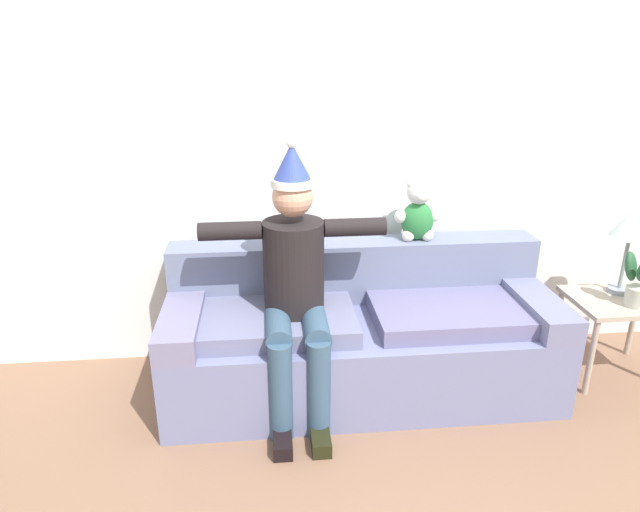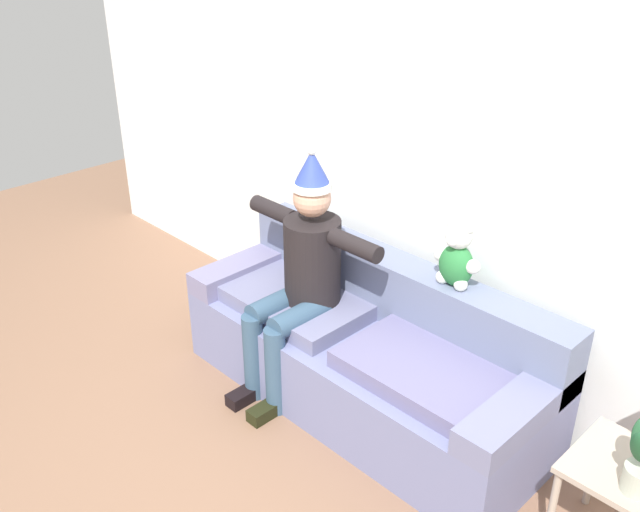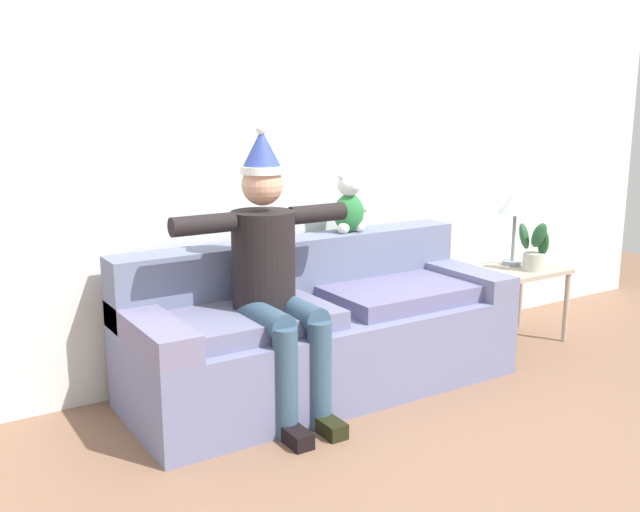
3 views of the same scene
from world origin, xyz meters
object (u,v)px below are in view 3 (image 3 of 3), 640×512
side_table (518,278)px  teddy_bear (349,205)px  couch (320,331)px  person_seated (272,270)px  potted_plant (534,248)px  table_lamp (516,205)px

side_table → teddy_bear: bearing=166.7°
teddy_bear → side_table: (1.24, -0.29, -0.58)m
teddy_bear → side_table: 1.40m
couch → teddy_bear: size_ratio=5.98×
couch → person_seated: bearing=-157.8°
couch → side_table: (1.62, -0.03, 0.11)m
side_table → person_seated: bearing=-176.2°
side_table → potted_plant: size_ratio=1.69×
teddy_bear → table_lamp: (1.27, -0.20, -0.07)m
person_seated → teddy_bear: size_ratio=4.06×
teddy_bear → table_lamp: size_ratio=0.70×
couch → table_lamp: table_lamp is taller
couch → person_seated: person_seated is taller
person_seated → potted_plant: 2.05m
person_seated → table_lamp: (2.06, 0.23, 0.16)m
person_seated → side_table: 2.05m
couch → table_lamp: size_ratio=4.18×
person_seated → teddy_bear: (0.78, 0.42, 0.23)m
person_seated → teddy_bear: 0.92m
teddy_bear → side_table: bearing=-13.3°
potted_plant → teddy_bear: bearing=162.4°
couch → potted_plant: bearing=-4.8°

